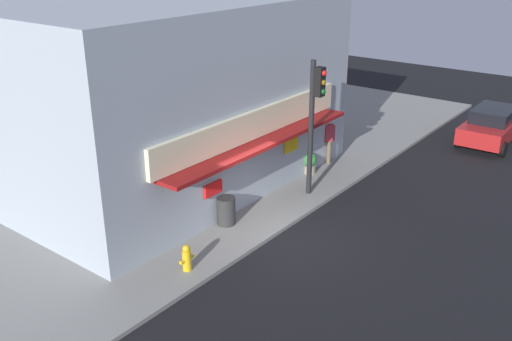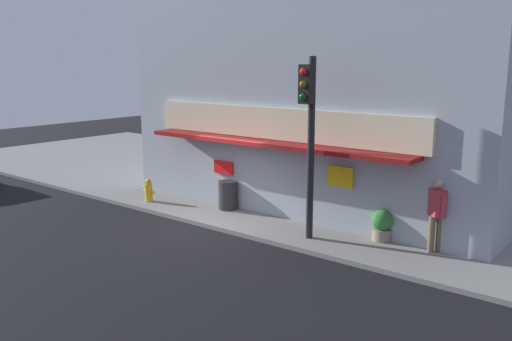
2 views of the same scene
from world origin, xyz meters
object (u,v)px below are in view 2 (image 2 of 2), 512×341
object	(u,v)px
potted_plant_by_doorway	(195,177)
trash_can	(228,195)
pedestrian	(437,212)
fire_hydrant	(149,190)
traffic_light	(309,124)
potted_plant_by_window	(382,224)

from	to	relation	value
potted_plant_by_doorway	trash_can	bearing A→B (deg)	-19.75
trash_can	pedestrian	xyz separation A→B (m)	(6.46, 0.22, 0.54)
potted_plant_by_doorway	fire_hydrant	bearing A→B (deg)	-106.78
traffic_light	potted_plant_by_doorway	size ratio (longest dim) A/B	4.44
potted_plant_by_doorway	pedestrian	bearing A→B (deg)	-3.72
trash_can	potted_plant_by_doorway	bearing A→B (deg)	160.25
pedestrian	potted_plant_by_doorway	bearing A→B (deg)	176.28
trash_can	pedestrian	size ratio (longest dim) A/B	0.49
traffic_light	trash_can	bearing A→B (deg)	165.77
potted_plant_by_window	potted_plant_by_doorway	bearing A→B (deg)	175.50
trash_can	potted_plant_by_window	world-z (taller)	trash_can
fire_hydrant	pedestrian	distance (m)	9.22
potted_plant_by_doorway	potted_plant_by_window	world-z (taller)	potted_plant_by_doorway
potted_plant_by_doorway	potted_plant_by_window	distance (m)	7.29
fire_hydrant	pedestrian	size ratio (longest dim) A/B	0.42
fire_hydrant	potted_plant_by_doorway	distance (m)	1.76
fire_hydrant	potted_plant_by_window	xyz separation A→B (m)	(7.77, 1.10, 0.07)
potted_plant_by_window	fire_hydrant	bearing A→B (deg)	-171.94
pedestrian	potted_plant_by_window	distance (m)	1.47
traffic_light	fire_hydrant	distance (m)	6.72
fire_hydrant	traffic_light	bearing A→B (deg)	0.02
fire_hydrant	pedestrian	xyz separation A→B (m)	(9.13, 1.11, 0.63)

